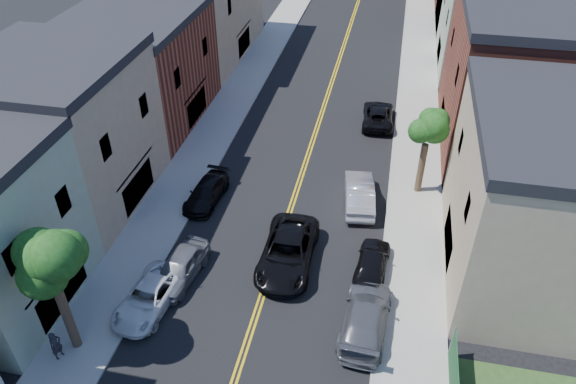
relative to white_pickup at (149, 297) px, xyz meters
The scene contains 21 objects.
sidewalk_left 23.06m from the white_pickup, 95.98° to the left, with size 3.20×100.00×0.15m, color gray.
sidewalk_right 26.56m from the white_pickup, 59.69° to the left, with size 3.20×100.00×0.15m, color gray.
curb_left 22.94m from the white_pickup, 91.62° to the left, with size 0.30×100.00×0.15m, color gray.
curb_right 25.72m from the white_pickup, 63.06° to the left, with size 0.30×100.00×0.15m, color gray.
bldg_left_tan_near 12.23m from the white_pickup, 137.01° to the left, with size 9.00×10.00×9.00m, color #998466.
bldg_left_brick 21.01m from the white_pickup, 114.19° to the left, with size 9.00×12.00×8.00m, color brown.
bldg_left_tan_far 34.25m from the white_pickup, 104.48° to the left, with size 9.00×16.00×9.50m, color #998466.
bldg_right_tan 21.04m from the white_pickup, 19.55° to the left, with size 9.00×12.00×9.00m, color #998466.
bldg_right_brick 28.93m from the white_pickup, 47.02° to the left, with size 9.00×14.00×10.00m, color brown.
bldg_right_palegrn 40.16m from the white_pickup, 60.82° to the left, with size 9.00×12.00×8.50m, color gray.
tree_left_mid 7.07m from the white_pickup, 127.76° to the right, with size 5.20×5.20×9.29m.
tree_right_far 19.32m from the white_pickup, 43.94° to the left, with size 4.40×4.40×8.03m.
white_pickup is the anchor object (origin of this frame).
grey_car_left 2.43m from the white_pickup, 69.92° to the left, with size 1.82×4.53×1.54m, color slate.
black_car_left 9.17m from the white_pickup, 90.00° to the left, with size 1.84×4.52×1.31m, color black.
grey_car_right 11.03m from the white_pickup, ahead, with size 2.23×5.48×1.59m, color #4F5156.
black_car_right 11.99m from the white_pickup, 23.48° to the left, with size 1.70×4.22×1.44m, color black.
silver_car_right 14.54m from the white_pickup, 48.16° to the left, with size 1.77×5.07×1.67m, color #AAACB2.
dark_car_right_far 24.00m from the white_pickup, 65.05° to the left, with size 2.36×5.12×1.42m, color black.
black_suv_lane 7.78m from the white_pickup, 35.77° to the left, with size 2.85×6.18×1.72m, color black.
pedestrian_left 4.80m from the white_pickup, 126.37° to the right, with size 0.58×0.38×1.60m, color #232228.
Camera 1 is at (5.29, 0.11, 21.36)m, focal length 33.50 mm.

